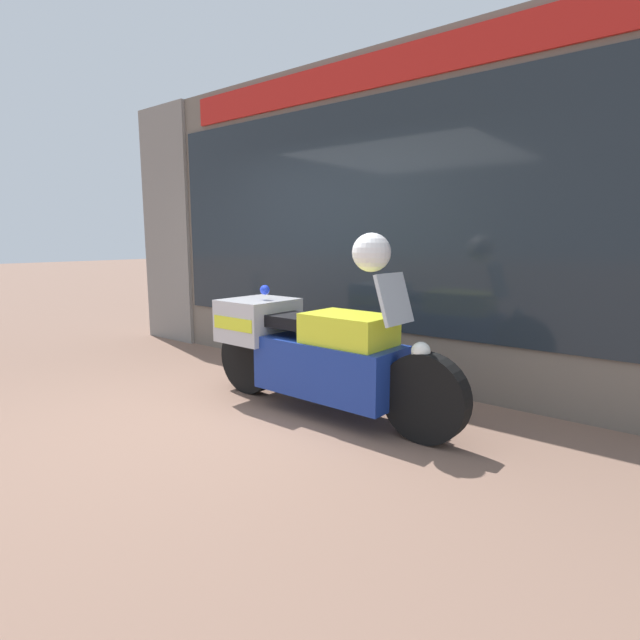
{
  "coord_description": "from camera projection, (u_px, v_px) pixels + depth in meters",
  "views": [
    {
      "loc": [
        3.24,
        -2.45,
        1.45
      ],
      "look_at": [
        0.29,
        1.21,
        0.69
      ],
      "focal_mm": 28.0,
      "sensor_mm": 36.0,
      "label": 1
    }
  ],
  "objects": [
    {
      "name": "window_display",
      "position": [
        378.0,
        333.0,
        5.34
      ],
      "size": [
        5.49,
        0.3,
        1.91
      ],
      "color": "slate",
      "rests_on": "ground"
    },
    {
      "name": "shop_building",
      "position": [
        311.0,
        223.0,
        5.68
      ],
      "size": [
        6.96,
        0.55,
        3.26
      ],
      "color": "#6B6056",
      "rests_on": "ground"
    },
    {
      "name": "paramedic_motorcycle",
      "position": [
        312.0,
        350.0,
        4.21
      ],
      "size": [
        2.51,
        0.64,
        1.21
      ],
      "rotation": [
        0.0,
        0.0,
        -0.02
      ],
      "color": "black",
      "rests_on": "ground"
    },
    {
      "name": "ground_plane",
      "position": [
        201.0,
        417.0,
        4.12
      ],
      "size": [
        60.0,
        60.0,
        0.0
      ],
      "primitive_type": "plane",
      "color": "#7A5B4C"
    },
    {
      "name": "white_helmet",
      "position": [
        371.0,
        252.0,
        3.7
      ],
      "size": [
        0.29,
        0.29,
        0.29
      ],
      "primitive_type": "sphere",
      "color": "white",
      "rests_on": "paramedic_motorcycle"
    }
  ]
}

